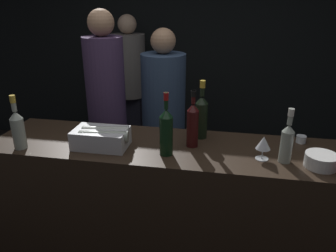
% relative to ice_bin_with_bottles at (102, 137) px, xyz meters
% --- Properties ---
extents(wall_back_chalkboard, '(6.40, 0.06, 2.80)m').
position_rel_ice_bin_with_bottles_xyz_m(wall_back_chalkboard, '(0.39, 2.28, 0.35)').
color(wall_back_chalkboard, black).
rests_on(wall_back_chalkboard, ground_plane).
extents(bar_counter, '(2.27, 0.58, 0.99)m').
position_rel_ice_bin_with_bottles_xyz_m(bar_counter, '(0.39, 0.09, -0.56)').
color(bar_counter, '#2D2116').
rests_on(bar_counter, ground_plane).
extents(ice_bin_with_bottles, '(0.35, 0.20, 0.12)m').
position_rel_ice_bin_with_bottles_xyz_m(ice_bin_with_bottles, '(0.00, 0.00, 0.00)').
color(ice_bin_with_bottles, silver).
rests_on(ice_bin_with_bottles, bar_counter).
extents(bowl_white, '(0.18, 0.18, 0.07)m').
position_rel_ice_bin_with_bottles_xyz_m(bowl_white, '(1.28, -0.03, -0.03)').
color(bowl_white, white).
rests_on(bowl_white, bar_counter).
extents(wine_glass, '(0.08, 0.08, 0.14)m').
position_rel_ice_bin_with_bottles_xyz_m(wine_glass, '(0.97, 0.01, 0.03)').
color(wine_glass, silver).
rests_on(wine_glass, bar_counter).
extents(candle_votive, '(0.06, 0.06, 0.05)m').
position_rel_ice_bin_with_bottles_xyz_m(candle_votive, '(1.23, 0.29, -0.04)').
color(candle_votive, silver).
rests_on(candle_votive, bar_counter).
extents(champagne_bottle, '(0.08, 0.08, 0.39)m').
position_rel_ice_bin_with_bottles_xyz_m(champagne_bottle, '(0.59, 0.26, 0.09)').
color(champagne_bottle, black).
rests_on(champagne_bottle, bar_counter).
extents(white_wine_bottle, '(0.07, 0.07, 0.32)m').
position_rel_ice_bin_with_bottles_xyz_m(white_wine_bottle, '(1.09, 0.00, 0.06)').
color(white_wine_bottle, '#9EA899').
rests_on(white_wine_bottle, bar_counter).
extents(rose_wine_bottle, '(0.08, 0.08, 0.34)m').
position_rel_ice_bin_with_bottles_xyz_m(rose_wine_bottle, '(-0.49, -0.11, 0.07)').
color(rose_wine_bottle, '#9EA899').
rests_on(rose_wine_bottle, bar_counter).
extents(red_wine_bottle_black_foil, '(0.07, 0.07, 0.36)m').
position_rel_ice_bin_with_bottles_xyz_m(red_wine_bottle_black_foil, '(0.55, 0.11, 0.08)').
color(red_wine_bottle_black_foil, '#380F0F').
rests_on(red_wine_bottle_black_foil, bar_counter).
extents(red_wine_bottle_burgundy, '(0.08, 0.08, 0.38)m').
position_rel_ice_bin_with_bottles_xyz_m(red_wine_bottle_burgundy, '(0.41, -0.03, 0.09)').
color(red_wine_bottle_burgundy, black).
rests_on(red_wine_bottle_burgundy, bar_counter).
extents(person_in_hoodie, '(0.38, 0.38, 1.63)m').
position_rel_ice_bin_with_bottles_xyz_m(person_in_hoodie, '(0.20, 0.95, -0.15)').
color(person_in_hoodie, black).
rests_on(person_in_hoodie, ground_plane).
extents(person_blond_tee, '(0.38, 0.38, 1.68)m').
position_rel_ice_bin_with_bottles_xyz_m(person_blond_tee, '(-0.38, 1.85, -0.12)').
color(person_blond_tee, black).
rests_on(person_blond_tee, ground_plane).
extents(person_grey_polo, '(0.32, 0.32, 1.78)m').
position_rel_ice_bin_with_bottles_xyz_m(person_grey_polo, '(-0.25, 0.75, -0.05)').
color(person_grey_polo, black).
rests_on(person_grey_polo, ground_plane).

